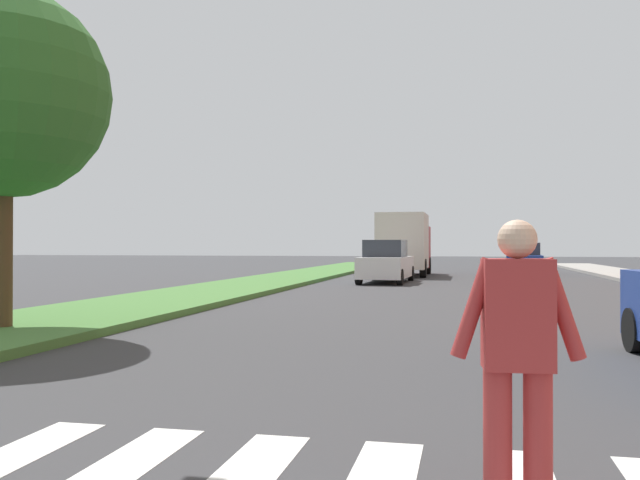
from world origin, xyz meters
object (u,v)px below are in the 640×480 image
object	(u,v)px
sedan_midblock	(386,263)
sedan_distant	(524,260)
truck_box_delivery	(405,244)
tree_mid	(2,93)
pedestrian_performer	(517,354)

from	to	relation	value
sedan_midblock	sedan_distant	world-z (taller)	sedan_midblock
sedan_distant	truck_box_delivery	xyz separation A→B (m)	(-6.10, -3.23, 0.85)
sedan_distant	truck_box_delivery	size ratio (longest dim) A/B	0.70
tree_mid	pedestrian_performer	bearing A→B (deg)	-37.58
sedan_midblock	sedan_distant	size ratio (longest dim) A/B	1.06
pedestrian_performer	tree_mid	bearing A→B (deg)	142.42
tree_mid	sedan_distant	xyz separation A→B (m)	(10.91, 27.35, -3.39)
sedan_midblock	tree_mid	bearing A→B (deg)	-104.73
sedan_distant	truck_box_delivery	distance (m)	6.96
pedestrian_performer	sedan_distant	xyz separation A→B (m)	(2.80, 33.59, -0.15)
tree_mid	sedan_midblock	xyz separation A→B (m)	(4.62, 17.57, -3.36)
pedestrian_performer	truck_box_delivery	distance (m)	30.55
pedestrian_performer	sedan_midblock	bearing A→B (deg)	98.33
tree_mid	sedan_midblock	distance (m)	18.48
tree_mid	sedan_midblock	size ratio (longest dim) A/B	1.28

